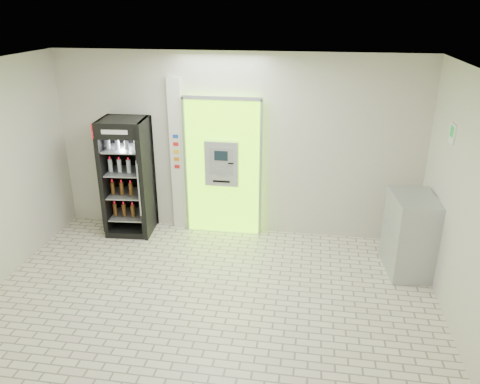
# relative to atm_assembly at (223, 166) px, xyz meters

# --- Properties ---
(ground) EXTENTS (6.00, 6.00, 0.00)m
(ground) POSITION_rel_atm_assembly_xyz_m (0.20, -2.41, -1.17)
(ground) COLOR beige
(ground) RESTS_ON ground
(room_shell) EXTENTS (6.00, 6.00, 6.00)m
(room_shell) POSITION_rel_atm_assembly_xyz_m (0.20, -2.41, 0.67)
(room_shell) COLOR beige
(room_shell) RESTS_ON ground
(atm_assembly) EXTENTS (1.30, 0.24, 2.33)m
(atm_assembly) POSITION_rel_atm_assembly_xyz_m (0.00, 0.00, 0.00)
(atm_assembly) COLOR #85FF0C
(atm_assembly) RESTS_ON ground
(pillar) EXTENTS (0.22, 0.11, 2.60)m
(pillar) POSITION_rel_atm_assembly_xyz_m (-0.78, 0.04, 0.13)
(pillar) COLOR silver
(pillar) RESTS_ON ground
(beverage_cooler) EXTENTS (0.79, 0.73, 1.96)m
(beverage_cooler) POSITION_rel_atm_assembly_xyz_m (-1.57, -0.24, -0.23)
(beverage_cooler) COLOR black
(beverage_cooler) RESTS_ON ground
(steel_cabinet) EXTENTS (0.67, 0.93, 1.17)m
(steel_cabinet) POSITION_rel_atm_assembly_xyz_m (2.90, -0.86, -0.59)
(steel_cabinet) COLOR #A6A9AE
(steel_cabinet) RESTS_ON ground
(exit_sign) EXTENTS (0.02, 0.22, 0.26)m
(exit_sign) POSITION_rel_atm_assembly_xyz_m (3.19, -1.01, 0.95)
(exit_sign) COLOR white
(exit_sign) RESTS_ON room_shell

